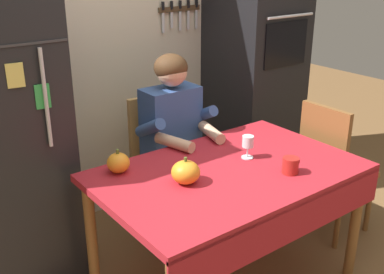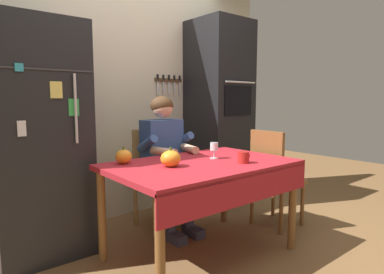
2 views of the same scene
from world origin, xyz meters
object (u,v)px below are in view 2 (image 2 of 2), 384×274
(pumpkin_medium, at_px, (171,158))
(wine_glass, at_px, (214,148))
(wall_oven, at_px, (219,114))
(dining_table, at_px, (203,173))
(chair_right_side, at_px, (273,174))
(pumpkin_large, at_px, (124,156))
(refrigerator, at_px, (37,140))
(chair_behind_person, at_px, (155,173))
(seated_person, at_px, (166,152))
(coffee_mug, at_px, (244,157))

(pumpkin_medium, bearing_deg, wine_glass, 4.68)
(wall_oven, height_order, dining_table, wall_oven)
(chair_right_side, height_order, pumpkin_large, chair_right_side)
(wall_oven, height_order, pumpkin_large, wall_oven)
(refrigerator, xyz_separation_m, pumpkin_medium, (0.67, -0.85, -0.10))
(wine_glass, height_order, pumpkin_large, wine_glass)
(chair_right_side, bearing_deg, wine_glass, 176.45)
(wall_oven, relative_size, wine_glass, 15.99)
(chair_behind_person, xyz_separation_m, wine_glass, (0.10, -0.72, 0.32))
(refrigerator, height_order, pumpkin_medium, refrigerator)
(wall_oven, relative_size, seated_person, 1.69)
(dining_table, relative_size, chair_behind_person, 1.51)
(refrigerator, distance_m, wall_oven, 2.01)
(chair_right_side, distance_m, pumpkin_large, 1.45)
(pumpkin_medium, bearing_deg, refrigerator, 128.45)
(seated_person, xyz_separation_m, chair_right_side, (0.82, -0.58, -0.23))
(dining_table, xyz_separation_m, chair_behind_person, (0.08, 0.79, -0.14))
(dining_table, bearing_deg, coffee_mug, -42.01)
(refrigerator, distance_m, chair_behind_person, 1.10)
(wine_glass, bearing_deg, chair_behind_person, 98.18)
(refrigerator, height_order, chair_behind_person, refrigerator)
(seated_person, xyz_separation_m, coffee_mug, (0.15, -0.81, 0.05))
(dining_table, relative_size, coffee_mug, 12.30)
(chair_behind_person, height_order, coffee_mug, chair_behind_person)
(refrigerator, xyz_separation_m, chair_right_side, (1.85, -0.86, -0.39))
(seated_person, bearing_deg, chair_right_side, -34.97)
(wine_glass, relative_size, pumpkin_medium, 0.91)
(refrigerator, bearing_deg, wall_oven, 1.13)
(refrigerator, distance_m, coffee_mug, 1.61)
(wall_oven, bearing_deg, wine_glass, -135.64)
(chair_behind_person, height_order, wine_glass, chair_behind_person)
(refrigerator, relative_size, wall_oven, 0.86)
(dining_table, bearing_deg, pumpkin_large, 144.44)
(seated_person, bearing_deg, refrigerator, 164.78)
(refrigerator, height_order, coffee_mug, refrigerator)
(dining_table, bearing_deg, wine_glass, 21.83)
(chair_right_side, bearing_deg, refrigerator, 155.19)
(dining_table, distance_m, seated_person, 0.61)
(seated_person, bearing_deg, chair_behind_person, 90.00)
(chair_behind_person, height_order, chair_right_side, same)
(refrigerator, relative_size, coffee_mug, 15.82)
(refrigerator, height_order, wine_glass, refrigerator)
(coffee_mug, bearing_deg, wall_oven, 53.84)
(refrigerator, xyz_separation_m, seated_person, (1.03, -0.28, -0.16))
(chair_right_side, distance_m, pumpkin_medium, 1.21)
(pumpkin_large, bearing_deg, chair_right_side, -12.94)
(dining_table, relative_size, pumpkin_medium, 9.65)
(wall_oven, relative_size, pumpkin_large, 16.31)
(dining_table, relative_size, seated_person, 1.12)
(coffee_mug, bearing_deg, pumpkin_medium, 154.59)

